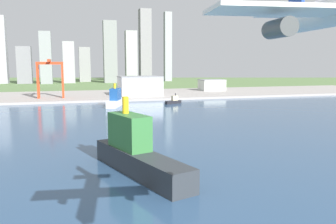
# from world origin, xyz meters

# --- Properties ---
(ground_plane) EXTENTS (2400.00, 2400.00, 0.00)m
(ground_plane) POSITION_xyz_m (0.00, 300.00, 0.00)
(ground_plane) COLOR #5C7B46
(water_bay) EXTENTS (840.00, 360.00, 0.15)m
(water_bay) POSITION_xyz_m (0.00, 240.00, 0.07)
(water_bay) COLOR #2D4C70
(water_bay) RESTS_ON ground
(industrial_pier) EXTENTS (840.00, 140.00, 2.50)m
(industrial_pier) POSITION_xyz_m (0.00, 490.00, 1.25)
(industrial_pier) COLOR #A39C96
(industrial_pier) RESTS_ON ground
(container_barge) EXTENTS (26.91, 57.03, 27.86)m
(container_barge) POSITION_xyz_m (-1.87, 177.10, 7.82)
(container_barge) COLOR #2D3338
(container_barge) RESTS_ON water_bay
(tugboat_small) EXTENTS (18.51, 10.57, 10.55)m
(tugboat_small) POSITION_xyz_m (77.39, 387.77, 3.06)
(tugboat_small) COLOR black
(tugboat_small) RESTS_ON water_bay
(ferry_boat) EXTENTS (24.48, 44.30, 21.74)m
(ferry_boat) POSITION_xyz_m (19.00, 385.86, 6.25)
(ferry_boat) COLOR white
(ferry_boat) RESTS_ON water_bay
(port_crane_red) EXTENTS (28.25, 38.49, 42.33)m
(port_crane_red) POSITION_xyz_m (-42.77, 457.38, 33.14)
(port_crane_red) COLOR red
(port_crane_red) RESTS_ON industrial_pier
(warehouse_main) EXTENTS (49.26, 38.49, 22.86)m
(warehouse_main) POSITION_xyz_m (58.08, 463.29, 13.95)
(warehouse_main) COLOR silver
(warehouse_main) RESTS_ON industrial_pier
(warehouse_annex) EXTENTS (33.20, 26.37, 15.53)m
(warehouse_annex) POSITION_xyz_m (171.25, 510.45, 10.29)
(warehouse_annex) COLOR silver
(warehouse_annex) RESTS_ON industrial_pier
(distant_skyline) EXTENTS (408.05, 78.57, 159.34)m
(distant_skyline) POSITION_xyz_m (6.95, 816.32, 59.82)
(distant_skyline) COLOR gray
(distant_skyline) RESTS_ON ground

